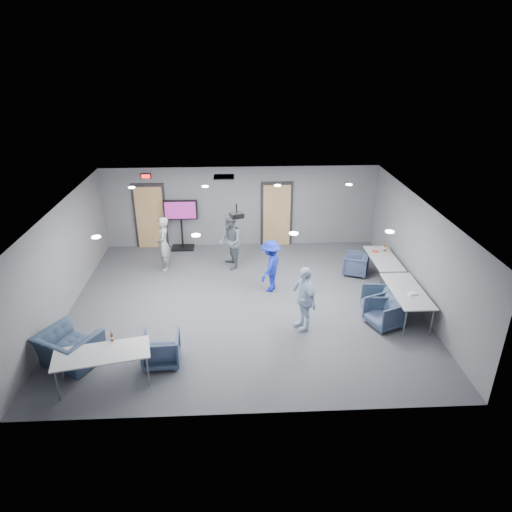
{
  "coord_description": "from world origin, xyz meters",
  "views": [
    {
      "loc": [
        -0.2,
        -10.45,
        6.14
      ],
      "look_at": [
        0.33,
        0.38,
        1.2
      ],
      "focal_mm": 32.0,
      "sensor_mm": 36.0,
      "label": 1
    }
  ],
  "objects_px": {
    "person_b": "(230,242)",
    "table_right_b": "(407,292)",
    "chair_front_b": "(70,349)",
    "bottle_front": "(112,337)",
    "chair_right_c": "(384,313)",
    "person_c": "(304,298)",
    "tv_stand": "(181,222)",
    "projector": "(237,215)",
    "table_right_a": "(384,259)",
    "chair_right_b": "(378,301)",
    "chair_front_a": "(161,348)",
    "table_front_left": "(102,355)",
    "chair_right_a": "(356,264)",
    "person_d": "(270,266)",
    "person_a": "(163,244)",
    "bottle_right": "(385,248)"
  },
  "relations": [
    {
      "from": "person_b",
      "to": "bottle_front",
      "type": "height_order",
      "value": "person_b"
    },
    {
      "from": "projector",
      "to": "chair_right_a",
      "type": "bearing_deg",
      "value": 2.87
    },
    {
      "from": "person_b",
      "to": "chair_right_b",
      "type": "distance_m",
      "value": 4.72
    },
    {
      "from": "person_d",
      "to": "bottle_front",
      "type": "xyz_separation_m",
      "value": [
        -3.48,
        -3.32,
        0.07
      ]
    },
    {
      "from": "chair_right_a",
      "to": "table_front_left",
      "type": "height_order",
      "value": "table_front_left"
    },
    {
      "from": "person_c",
      "to": "table_front_left",
      "type": "height_order",
      "value": "person_c"
    },
    {
      "from": "table_right_a",
      "to": "table_front_left",
      "type": "bearing_deg",
      "value": 120.86
    },
    {
      "from": "person_a",
      "to": "chair_front_b",
      "type": "bearing_deg",
      "value": -23.59
    },
    {
      "from": "person_b",
      "to": "chair_right_b",
      "type": "bearing_deg",
      "value": 38.09
    },
    {
      "from": "person_a",
      "to": "table_right_b",
      "type": "relative_size",
      "value": 0.87
    },
    {
      "from": "tv_stand",
      "to": "chair_right_b",
      "type": "bearing_deg",
      "value": -39.57
    },
    {
      "from": "person_c",
      "to": "chair_right_c",
      "type": "bearing_deg",
      "value": 69.74
    },
    {
      "from": "chair_right_a",
      "to": "bottle_front",
      "type": "relative_size",
      "value": 3.03
    },
    {
      "from": "person_d",
      "to": "person_a",
      "type": "bearing_deg",
      "value": -89.43
    },
    {
      "from": "person_d",
      "to": "table_right_a",
      "type": "height_order",
      "value": "person_d"
    },
    {
      "from": "person_a",
      "to": "person_d",
      "type": "relative_size",
      "value": 1.12
    },
    {
      "from": "tv_stand",
      "to": "projector",
      "type": "bearing_deg",
      "value": -62.97
    },
    {
      "from": "chair_front_b",
      "to": "bottle_right",
      "type": "distance_m",
      "value": 8.83
    },
    {
      "from": "chair_front_a",
      "to": "projector",
      "type": "distance_m",
      "value": 3.7
    },
    {
      "from": "person_a",
      "to": "table_front_left",
      "type": "relative_size",
      "value": 0.85
    },
    {
      "from": "table_right_b",
      "to": "table_front_left",
      "type": "distance_m",
      "value": 7.2
    },
    {
      "from": "chair_front_a",
      "to": "tv_stand",
      "type": "bearing_deg",
      "value": -92.28
    },
    {
      "from": "table_right_b",
      "to": "bottle_right",
      "type": "relative_size",
      "value": 6.76
    },
    {
      "from": "chair_front_b",
      "to": "person_b",
      "type": "bearing_deg",
      "value": -97.39
    },
    {
      "from": "chair_right_a",
      "to": "bottle_front",
      "type": "distance_m",
      "value": 7.41
    },
    {
      "from": "chair_right_b",
      "to": "chair_right_c",
      "type": "bearing_deg",
      "value": 5.1
    },
    {
      "from": "chair_right_c",
      "to": "chair_front_a",
      "type": "bearing_deg",
      "value": -100.07
    },
    {
      "from": "chair_right_c",
      "to": "table_right_b",
      "type": "distance_m",
      "value": 0.83
    },
    {
      "from": "person_d",
      "to": "chair_front_a",
      "type": "height_order",
      "value": "person_d"
    },
    {
      "from": "person_b",
      "to": "table_front_left",
      "type": "bearing_deg",
      "value": -39.83
    },
    {
      "from": "person_c",
      "to": "projector",
      "type": "relative_size",
      "value": 4.27
    },
    {
      "from": "person_b",
      "to": "tv_stand",
      "type": "relative_size",
      "value": 1.01
    },
    {
      "from": "chair_right_b",
      "to": "chair_front_a",
      "type": "relative_size",
      "value": 0.95
    },
    {
      "from": "bottle_front",
      "to": "bottle_right",
      "type": "relative_size",
      "value": 0.82
    },
    {
      "from": "chair_right_c",
      "to": "bottle_right",
      "type": "distance_m",
      "value": 2.93
    },
    {
      "from": "table_right_a",
      "to": "bottle_front",
      "type": "height_order",
      "value": "bottle_front"
    },
    {
      "from": "person_c",
      "to": "table_right_b",
      "type": "xyz_separation_m",
      "value": [
        2.62,
        0.41,
        -0.12
      ]
    },
    {
      "from": "chair_right_c",
      "to": "chair_front_b",
      "type": "xyz_separation_m",
      "value": [
        -7.09,
        -1.13,
        0.02
      ]
    },
    {
      "from": "chair_front_b",
      "to": "chair_right_b",
      "type": "bearing_deg",
      "value": -137.41
    },
    {
      "from": "table_right_a",
      "to": "table_right_b",
      "type": "xyz_separation_m",
      "value": [
        -0.0,
        -1.9,
        0.01
      ]
    },
    {
      "from": "chair_right_b",
      "to": "chair_front_a",
      "type": "distance_m",
      "value": 5.45
    },
    {
      "from": "table_right_a",
      "to": "tv_stand",
      "type": "bearing_deg",
      "value": 66.07
    },
    {
      "from": "tv_stand",
      "to": "person_a",
      "type": "bearing_deg",
      "value": -103.59
    },
    {
      "from": "chair_right_c",
      "to": "table_right_a",
      "type": "bearing_deg",
      "value": 141.09
    },
    {
      "from": "person_b",
      "to": "table_front_left",
      "type": "xyz_separation_m",
      "value": [
        -2.5,
        -5.22,
        -0.17
      ]
    },
    {
      "from": "person_c",
      "to": "chair_front_a",
      "type": "distance_m",
      "value": 3.44
    },
    {
      "from": "chair_front_b",
      "to": "bottle_front",
      "type": "relative_size",
      "value": 5.01
    },
    {
      "from": "person_d",
      "to": "tv_stand",
      "type": "height_order",
      "value": "tv_stand"
    },
    {
      "from": "person_b",
      "to": "table_right_b",
      "type": "distance_m",
      "value": 5.31
    },
    {
      "from": "table_front_left",
      "to": "person_d",
      "type": "bearing_deg",
      "value": 33.93
    }
  ]
}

